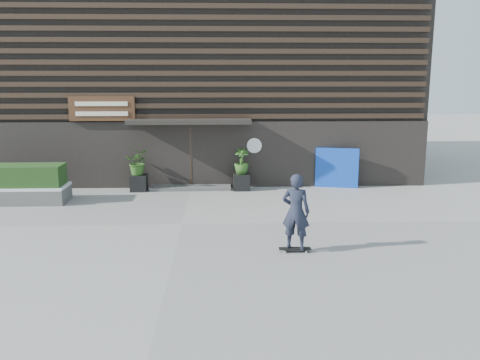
{
  "coord_description": "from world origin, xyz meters",
  "views": [
    {
      "loc": [
        1.15,
        -14.31,
        4.27
      ],
      "look_at": [
        1.71,
        0.91,
        1.1
      ],
      "focal_mm": 38.51,
      "sensor_mm": 36.0,
      "label": 1
    }
  ],
  "objects_px": {
    "planter_pot_left": "(139,183)",
    "planter_pot_right": "(241,182)",
    "raised_bed": "(15,195)",
    "skateboarder": "(296,212)",
    "blue_tarp": "(337,168)"
  },
  "relations": [
    {
      "from": "raised_bed",
      "to": "planter_pot_right",
      "type": "bearing_deg",
      "value": 11.84
    },
    {
      "from": "planter_pot_right",
      "to": "blue_tarp",
      "type": "distance_m",
      "value": 3.67
    },
    {
      "from": "planter_pot_left",
      "to": "blue_tarp",
      "type": "relative_size",
      "value": 0.37
    },
    {
      "from": "raised_bed",
      "to": "skateboarder",
      "type": "xyz_separation_m",
      "value": [
        8.74,
        -5.24,
        0.76
      ]
    },
    {
      "from": "planter_pot_left",
      "to": "planter_pot_right",
      "type": "height_order",
      "value": "same"
    },
    {
      "from": "planter_pot_left",
      "to": "skateboarder",
      "type": "bearing_deg",
      "value": -54.85
    },
    {
      "from": "planter_pot_left",
      "to": "blue_tarp",
      "type": "bearing_deg",
      "value": 2.31
    },
    {
      "from": "raised_bed",
      "to": "skateboarder",
      "type": "distance_m",
      "value": 10.22
    },
    {
      "from": "planter_pot_left",
      "to": "planter_pot_right",
      "type": "relative_size",
      "value": 1.0
    },
    {
      "from": "planter_pot_right",
      "to": "skateboarder",
      "type": "relative_size",
      "value": 0.31
    },
    {
      "from": "planter_pot_right",
      "to": "blue_tarp",
      "type": "height_order",
      "value": "blue_tarp"
    },
    {
      "from": "planter_pot_left",
      "to": "skateboarder",
      "type": "height_order",
      "value": "skateboarder"
    },
    {
      "from": "planter_pot_right",
      "to": "skateboarder",
      "type": "height_order",
      "value": "skateboarder"
    },
    {
      "from": "planter_pot_right",
      "to": "planter_pot_left",
      "type": "bearing_deg",
      "value": 180.0
    },
    {
      "from": "planter_pot_right",
      "to": "skateboarder",
      "type": "xyz_separation_m",
      "value": [
        1.03,
        -6.86,
        0.71
      ]
    }
  ]
}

